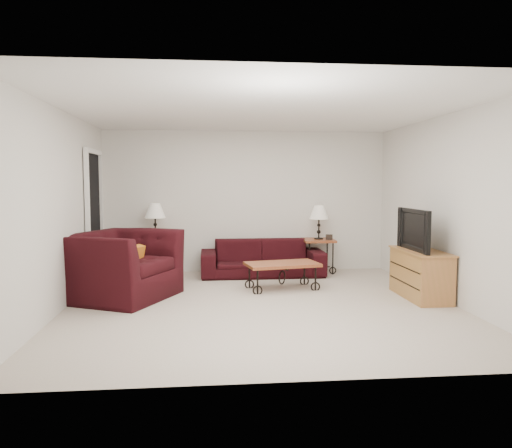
% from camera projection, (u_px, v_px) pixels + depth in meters
% --- Properties ---
extents(ground, '(5.00, 5.00, 0.00)m').
position_uv_depth(ground, '(261.00, 305.00, 6.43)').
color(ground, '#C0B2A4').
rests_on(ground, ground).
extents(wall_back, '(5.00, 0.02, 2.50)m').
position_uv_depth(wall_back, '(246.00, 202.00, 8.80)').
color(wall_back, silver).
rests_on(wall_back, ground).
extents(wall_front, '(5.00, 0.02, 2.50)m').
position_uv_depth(wall_front, '(296.00, 227.00, 3.84)').
color(wall_front, silver).
rests_on(wall_front, ground).
extents(wall_left, '(0.02, 5.00, 2.50)m').
position_uv_depth(wall_left, '(60.00, 210.00, 6.08)').
color(wall_left, silver).
rests_on(wall_left, ground).
extents(wall_right, '(0.02, 5.00, 2.50)m').
position_uv_depth(wall_right, '(448.00, 208.00, 6.56)').
color(wall_right, silver).
rests_on(wall_right, ground).
extents(ceiling, '(5.00, 5.00, 0.00)m').
position_uv_depth(ceiling, '(261.00, 110.00, 6.21)').
color(ceiling, white).
rests_on(ceiling, wall_back).
extents(doorway, '(0.08, 0.94, 2.04)m').
position_uv_depth(doorway, '(94.00, 219.00, 7.74)').
color(doorway, black).
rests_on(doorway, ground).
extents(sofa, '(2.08, 0.81, 0.61)m').
position_uv_depth(sofa, '(262.00, 258.00, 8.43)').
color(sofa, black).
rests_on(sofa, ground).
extents(side_table_left, '(0.62, 0.62, 0.62)m').
position_uv_depth(side_table_left, '(156.00, 258.00, 8.43)').
color(side_table_left, '#974426').
rests_on(side_table_left, ground).
extents(side_table_right, '(0.57, 0.57, 0.59)m').
position_uv_depth(side_table_right, '(318.00, 256.00, 8.71)').
color(side_table_right, '#974426').
rests_on(side_table_right, ground).
extents(lamp_left, '(0.38, 0.38, 0.62)m').
position_uv_depth(lamp_left, '(155.00, 222.00, 8.38)').
color(lamp_left, black).
rests_on(lamp_left, side_table_left).
extents(lamp_right, '(0.35, 0.35, 0.59)m').
position_uv_depth(lamp_right, '(319.00, 222.00, 8.65)').
color(lamp_right, black).
rests_on(lamp_right, side_table_right).
extents(photo_frame_left, '(0.12, 0.03, 0.10)m').
position_uv_depth(photo_frame_left, '(145.00, 238.00, 8.24)').
color(photo_frame_left, black).
rests_on(photo_frame_left, side_table_left).
extents(photo_frame_right, '(0.12, 0.04, 0.10)m').
position_uv_depth(photo_frame_right, '(329.00, 237.00, 8.54)').
color(photo_frame_right, black).
rests_on(photo_frame_right, side_table_right).
extents(coffee_table, '(1.15, 0.76, 0.40)m').
position_uv_depth(coffee_table, '(282.00, 276.00, 7.36)').
color(coffee_table, '#974426').
rests_on(coffee_table, ground).
extents(armchair, '(1.72, 1.80, 0.91)m').
position_uv_depth(armchair, '(121.00, 265.00, 6.77)').
color(armchair, black).
rests_on(armchair, ground).
extents(throw_pillow, '(0.28, 0.42, 0.41)m').
position_uv_depth(throw_pillow, '(132.00, 261.00, 6.73)').
color(throw_pillow, '#BA6917').
rests_on(throw_pillow, armchair).
extents(tv_stand, '(0.46, 1.10, 0.66)m').
position_uv_depth(tv_stand, '(420.00, 274.00, 6.80)').
color(tv_stand, '#C07147').
rests_on(tv_stand, ground).
extents(television, '(0.13, 0.99, 0.57)m').
position_uv_depth(television, '(420.00, 230.00, 6.74)').
color(television, black).
rests_on(television, tv_stand).
extents(backpack, '(0.42, 0.35, 0.47)m').
position_uv_depth(backpack, '(305.00, 262.00, 8.39)').
color(backpack, black).
rests_on(backpack, ground).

